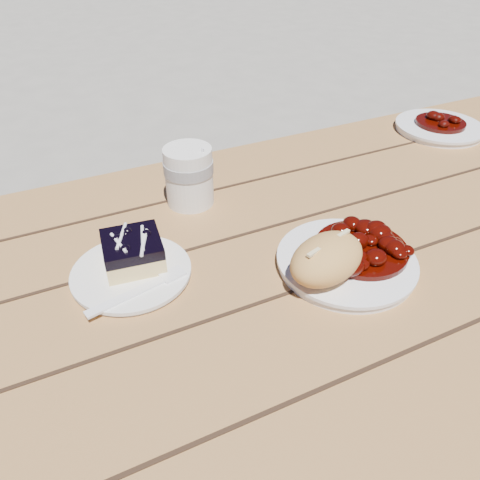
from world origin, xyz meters
name	(u,v)px	position (x,y,z in m)	size (l,w,h in m)	color
picnic_table	(249,335)	(0.00, 0.00, 0.59)	(2.00, 1.55, 0.75)	brown
main_plate	(346,262)	(0.13, -0.06, 0.76)	(0.21, 0.21, 0.02)	white
goulash_stew	(362,241)	(0.16, -0.06, 0.79)	(0.15, 0.15, 0.04)	#3B0602
bread_roll	(327,259)	(0.08, -0.08, 0.80)	(0.13, 0.08, 0.07)	#DAA154
dessert_plate	(132,273)	(-0.17, 0.06, 0.76)	(0.18, 0.18, 0.01)	white
blueberry_cake	(133,251)	(-0.16, 0.07, 0.78)	(0.10, 0.10, 0.05)	#FADD88
fork_dessert	(127,296)	(-0.19, 0.00, 0.76)	(0.03, 0.16, 0.01)	white
coffee_cup	(189,176)	(-0.02, 0.22, 0.80)	(0.09, 0.09, 0.11)	white
second_plate	(439,128)	(0.65, 0.27, 0.76)	(0.20, 0.20, 0.02)	white
second_stew	(442,117)	(0.65, 0.27, 0.79)	(0.12, 0.12, 0.04)	#3B0602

